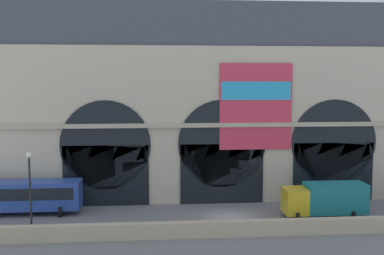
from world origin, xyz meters
name	(u,v)px	position (x,y,z in m)	size (l,w,h in m)	color
ground_plane	(230,218)	(0.00, 0.00, 0.00)	(200.00, 200.00, 0.00)	slate
quay_parapet_wall	(240,228)	(0.00, -4.81, 0.64)	(90.00, 0.70, 1.28)	#BCAD8C
station_building	(219,105)	(0.03, 7.44, 9.87)	(48.70, 5.27, 20.36)	beige
bus_west	(21,195)	(-19.25, 2.75, 1.78)	(11.00, 3.25, 3.10)	#28479E
box_truck_mideast	(325,199)	(8.75, -0.41, 1.70)	(7.50, 2.91, 3.12)	gold
street_lamp_quayside	(30,184)	(-16.47, -4.01, 4.41)	(0.44, 0.44, 6.90)	black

